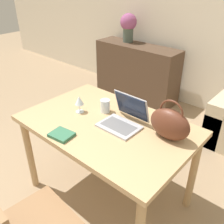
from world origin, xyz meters
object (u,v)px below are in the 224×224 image
object	(u,v)px
drinking_glass	(105,106)
wine_glass	(79,101)
laptop	(125,117)
flower_vase	(128,25)
handbag	(170,124)

from	to	relation	value
drinking_glass	wine_glass	world-z (taller)	wine_glass
laptop	wine_glass	bearing A→B (deg)	-165.01
flower_vase	laptop	bearing A→B (deg)	-52.33
laptop	flower_vase	size ratio (longest dim) A/B	0.71
laptop	handbag	bearing A→B (deg)	9.15
laptop	wine_glass	xyz separation A→B (m)	(-0.39, -0.11, 0.04)
laptop	handbag	xyz separation A→B (m)	(0.35, 0.06, 0.06)
drinking_glass	flower_vase	size ratio (longest dim) A/B	0.25
laptop	drinking_glass	size ratio (longest dim) A/B	2.79
laptop	wine_glass	distance (m)	0.41
laptop	drinking_glass	world-z (taller)	laptop
wine_glass	handbag	xyz separation A→B (m)	(0.74, 0.16, 0.02)
laptop	flower_vase	distance (m)	2.32
drinking_glass	wine_glass	size ratio (longest dim) A/B	0.74
handbag	drinking_glass	bearing A→B (deg)	-178.32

